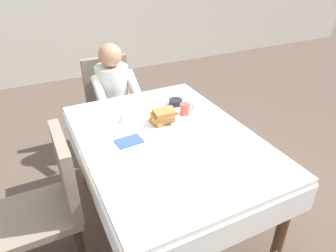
% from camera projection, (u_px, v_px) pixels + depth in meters
% --- Properties ---
extents(ground_plane, '(14.00, 14.00, 0.00)m').
position_uv_depth(ground_plane, '(168.00, 216.00, 2.39)').
color(ground_plane, brown).
extents(dining_table_main, '(1.12, 1.52, 0.74)m').
position_uv_depth(dining_table_main, '(167.00, 148.00, 2.06)').
color(dining_table_main, white).
rests_on(dining_table_main, ground).
extents(chair_diner, '(0.44, 0.45, 0.93)m').
position_uv_depth(chair_diner, '(111.00, 99.00, 3.01)').
color(chair_diner, '#7A6B5B').
rests_on(chair_diner, ground).
extents(diner_person, '(0.40, 0.43, 1.12)m').
position_uv_depth(diner_person, '(114.00, 92.00, 2.82)').
color(diner_person, silver).
rests_on(diner_person, ground).
extents(chair_left_side, '(0.45, 0.44, 0.93)m').
position_uv_depth(chair_left_side, '(53.00, 197.00, 1.83)').
color(chair_left_side, '#7A6B5B').
rests_on(chair_left_side, ground).
extents(plate_breakfast, '(0.28, 0.28, 0.02)m').
position_uv_depth(plate_breakfast, '(164.00, 123.00, 2.16)').
color(plate_breakfast, white).
rests_on(plate_breakfast, dining_table_main).
extents(breakfast_stack, '(0.19, 0.16, 0.09)m').
position_uv_depth(breakfast_stack, '(163.00, 116.00, 2.13)').
color(breakfast_stack, '#A36B33').
rests_on(breakfast_stack, plate_breakfast).
extents(cup_coffee, '(0.11, 0.08, 0.08)m').
position_uv_depth(cup_coffee, '(185.00, 109.00, 2.27)').
color(cup_coffee, '#B24C42').
rests_on(cup_coffee, dining_table_main).
extents(bowl_butter, '(0.11, 0.11, 0.04)m').
position_uv_depth(bowl_butter, '(176.00, 102.00, 2.42)').
color(bowl_butter, black).
rests_on(bowl_butter, dining_table_main).
extents(syrup_pitcher, '(0.08, 0.08, 0.07)m').
position_uv_depth(syrup_pitcher, '(123.00, 118.00, 2.16)').
color(syrup_pitcher, silver).
rests_on(syrup_pitcher, dining_table_main).
extents(fork_left_of_plate, '(0.03, 0.18, 0.00)m').
position_uv_depth(fork_left_of_plate, '(141.00, 131.00, 2.07)').
color(fork_left_of_plate, silver).
rests_on(fork_left_of_plate, dining_table_main).
extents(knife_right_of_plate, '(0.02, 0.20, 0.00)m').
position_uv_depth(knife_right_of_plate, '(189.00, 119.00, 2.22)').
color(knife_right_of_plate, silver).
rests_on(knife_right_of_plate, dining_table_main).
extents(spoon_near_edge, '(0.15, 0.02, 0.00)m').
position_uv_depth(spoon_near_edge, '(181.00, 149.00, 1.89)').
color(spoon_near_edge, silver).
rests_on(spoon_near_edge, dining_table_main).
extents(napkin_folded, '(0.18, 0.13, 0.01)m').
position_uv_depth(napkin_folded, '(129.00, 141.00, 1.96)').
color(napkin_folded, '#334C7F').
rests_on(napkin_folded, dining_table_main).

